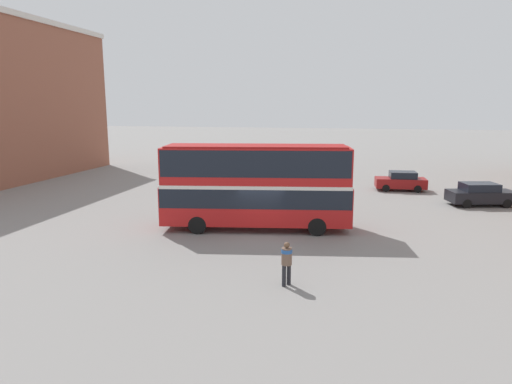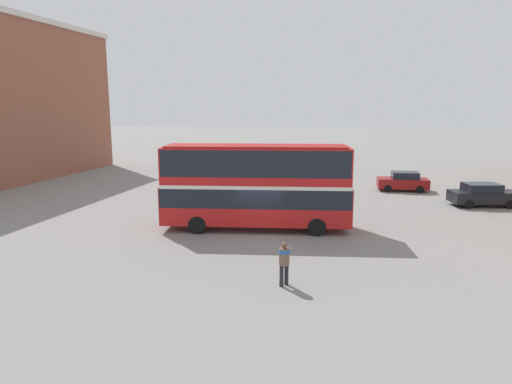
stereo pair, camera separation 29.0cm
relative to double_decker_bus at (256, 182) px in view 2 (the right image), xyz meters
The scene contains 6 objects.
ground_plane 2.96m from the double_decker_bus, 58.90° to the right, with size 240.00×240.00×0.00m, color gray.
double_decker_bus is the anchor object (origin of this frame).
pedestrian_foreground 8.54m from the double_decker_bus, 69.26° to the right, with size 0.61×0.61×1.77m.
parked_car_kerb_near 17.08m from the double_decker_bus, 57.58° to the left, with size 4.14×2.04×1.59m.
parked_car_kerb_far 17.11m from the double_decker_bus, 34.14° to the left, with size 4.78×2.83×1.60m.
parked_car_side_street 9.30m from the double_decker_bus, 109.81° to the left, with size 4.20×2.38×1.44m.
Camera 2 is at (5.18, -23.55, 6.95)m, focal length 32.00 mm.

